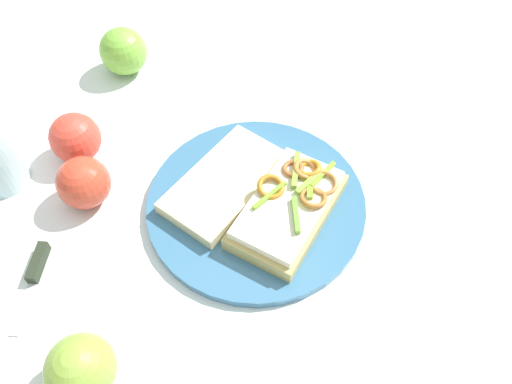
# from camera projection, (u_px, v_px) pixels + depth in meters

# --- Properties ---
(ground_plane) EXTENTS (2.00, 2.00, 0.00)m
(ground_plane) POSITION_uv_depth(u_px,v_px,m) (256.00, 206.00, 0.68)
(ground_plane) COLOR white
(ground_plane) RESTS_ON ground
(plate) EXTENTS (0.29, 0.29, 0.01)m
(plate) POSITION_uv_depth(u_px,v_px,m) (256.00, 204.00, 0.67)
(plate) COLOR teal
(plate) RESTS_ON ground_plane
(sandwich) EXTENTS (0.19, 0.13, 0.05)m
(sandwich) POSITION_uv_depth(u_px,v_px,m) (289.00, 206.00, 0.64)
(sandwich) COLOR tan
(sandwich) RESTS_ON plate
(bread_slice_side) EXTENTS (0.19, 0.12, 0.02)m
(bread_slice_side) POSITION_uv_depth(u_px,v_px,m) (226.00, 183.00, 0.67)
(bread_slice_side) COLOR beige
(bread_slice_side) RESTS_ON plate
(apple_0) EXTENTS (0.09, 0.09, 0.07)m
(apple_0) POSITION_uv_depth(u_px,v_px,m) (84.00, 183.00, 0.66)
(apple_0) COLOR #CD422B
(apple_0) RESTS_ON ground_plane
(apple_1) EXTENTS (0.10, 0.10, 0.07)m
(apple_1) POSITION_uv_depth(u_px,v_px,m) (75.00, 138.00, 0.70)
(apple_1) COLOR #DD4231
(apple_1) RESTS_ON ground_plane
(apple_2) EXTENTS (0.09, 0.09, 0.08)m
(apple_2) POSITION_uv_depth(u_px,v_px,m) (123.00, 51.00, 0.81)
(apple_2) COLOR #78BC3D
(apple_2) RESTS_ON ground_plane
(apple_4) EXTENTS (0.09, 0.09, 0.07)m
(apple_4) POSITION_uv_depth(u_px,v_px,m) (81.00, 369.00, 0.51)
(apple_4) COLOR #87AB3D
(apple_4) RESTS_ON ground_plane
(knife) EXTENTS (0.10, 0.08, 0.02)m
(knife) POSITION_uv_depth(u_px,v_px,m) (35.00, 273.00, 0.61)
(knife) COLOR silver
(knife) RESTS_ON ground_plane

